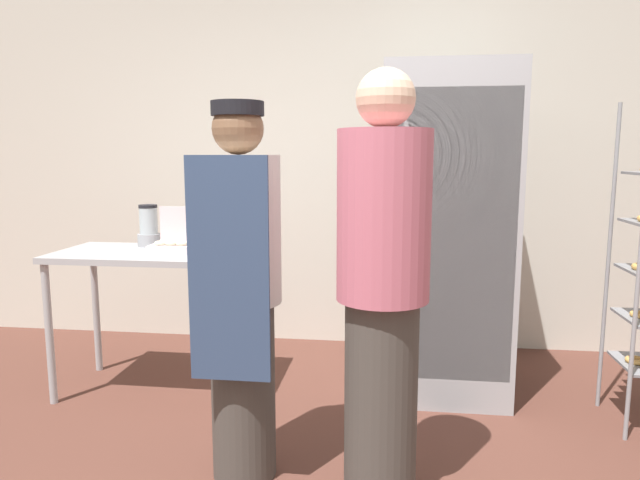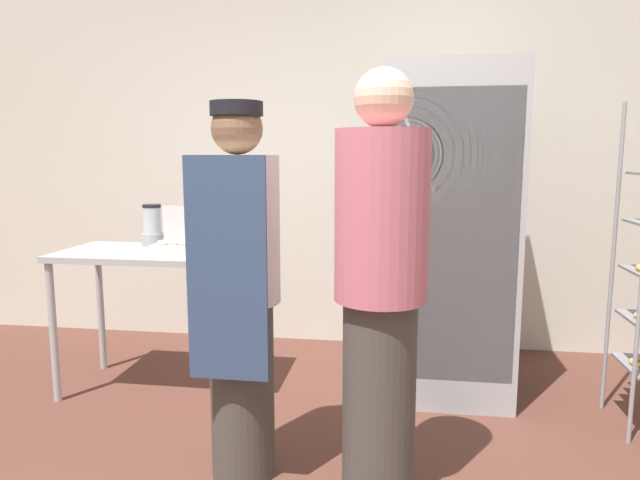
% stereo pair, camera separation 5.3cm
% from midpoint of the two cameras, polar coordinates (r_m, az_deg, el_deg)
% --- Properties ---
extents(back_wall, '(6.40, 0.12, 2.88)m').
position_cam_midpoint_polar(back_wall, '(4.34, 1.94, 8.55)').
color(back_wall, silver).
rests_on(back_wall, ground_plane).
extents(refrigerator, '(0.75, 0.76, 1.94)m').
position_cam_midpoint_polar(refrigerator, '(3.49, 11.96, 0.68)').
color(refrigerator, '#ADAFB5').
rests_on(refrigerator, ground_plane).
extents(prep_counter, '(1.09, 0.60, 0.87)m').
position_cam_midpoint_polar(prep_counter, '(3.58, -17.10, -2.82)').
color(prep_counter, '#ADAFB5').
rests_on(prep_counter, ground_plane).
extents(donut_box, '(0.26, 0.22, 0.26)m').
position_cam_midpoint_polar(donut_box, '(3.47, -14.79, -0.43)').
color(donut_box, silver).
rests_on(donut_box, prep_counter).
extents(blender_pitcher, '(0.14, 0.14, 0.26)m').
position_cam_midpoint_polar(blender_pitcher, '(3.74, -17.13, 1.19)').
color(blender_pitcher, '#99999E').
rests_on(blender_pitcher, prep_counter).
extents(person_baker, '(0.35, 0.37, 1.66)m').
position_cam_midpoint_polar(person_baker, '(2.50, -8.52, -4.83)').
color(person_baker, '#47423D').
rests_on(person_baker, ground_plane).
extents(person_customer, '(0.38, 0.38, 1.77)m').
position_cam_midpoint_polar(person_customer, '(2.32, 5.63, -4.83)').
color(person_customer, '#47423D').
rests_on(person_customer, ground_plane).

